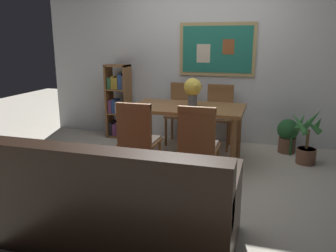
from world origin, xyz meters
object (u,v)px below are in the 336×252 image
at_px(bookshelf, 118,103).
at_px(flower_vase, 193,89).
at_px(dining_chair_near_left, 138,136).
at_px(leather_couch, 117,205).
at_px(dining_chair_far_left, 181,108).
at_px(dining_chair_far_right, 219,111).
at_px(dining_table, 187,114).
at_px(dining_chair_near_right, 198,140).
at_px(potted_ivy, 288,135).
at_px(tv_remote, 202,109).
at_px(potted_palm, 307,142).

height_order(bookshelf, flower_vase, bookshelf).
bearing_deg(dining_chair_near_left, leather_couch, -76.67).
distance_m(dining_chair_far_left, dining_chair_far_right, 0.59).
bearing_deg(dining_table, leather_couch, -92.49).
height_order(dining_chair_near_right, leather_couch, dining_chair_near_right).
xyz_separation_m(dining_chair_near_left, dining_chair_far_left, (0.07, 1.63, 0.00)).
bearing_deg(potted_ivy, dining_table, -149.89).
bearing_deg(flower_vase, dining_chair_near_right, -73.21).
distance_m(dining_chair_near_left, potted_ivy, 2.27).
bearing_deg(dining_chair_far_left, potted_ivy, -2.76).
xyz_separation_m(dining_table, leather_couch, (-0.08, -1.95, -0.32)).
height_order(dining_chair_far_left, dining_chair_near_right, same).
bearing_deg(potted_ivy, tv_remote, -139.53).
height_order(dining_chair_near_left, potted_palm, dining_chair_near_left).
xyz_separation_m(dining_chair_near_right, potted_palm, (1.17, 1.15, -0.25)).
relative_size(dining_chair_far_right, tv_remote, 5.61).
xyz_separation_m(potted_palm, flower_vase, (-1.42, -0.34, 0.66)).
distance_m(dining_chair_far_left, potted_palm, 1.85).
bearing_deg(potted_ivy, dining_chair_near_right, -121.83).
bearing_deg(dining_chair_far_left, dining_table, -70.70).
height_order(potted_palm, flower_vase, flower_vase).
bearing_deg(tv_remote, potted_ivy, 40.47).
height_order(dining_chair_far_left, potted_palm, dining_chair_far_left).
distance_m(dining_chair_near_right, flower_vase, 0.94).
relative_size(potted_palm, flower_vase, 2.01).
bearing_deg(leather_couch, dining_chair_near_left, 103.33).
relative_size(dining_chair_far_right, dining_chair_near_right, 1.00).
distance_m(dining_chair_far_right, potted_ivy, 1.02).
bearing_deg(leather_couch, flower_vase, 85.48).
relative_size(leather_couch, potted_ivy, 3.48).
relative_size(bookshelf, tv_remote, 7.22).
bearing_deg(flower_vase, dining_chair_far_left, 113.47).
bearing_deg(potted_ivy, dining_chair_near_left, -136.35).
bearing_deg(bookshelf, dining_chair_far_right, -2.27).
distance_m(potted_palm, tv_remote, 1.44).
distance_m(dining_chair_far_right, flower_vase, 0.90).
xyz_separation_m(leather_couch, tv_remote, (0.31, 1.79, 0.43)).
xyz_separation_m(dining_table, tv_remote, (0.22, -0.16, 0.11)).
bearing_deg(tv_remote, leather_couch, -99.68).
bearing_deg(dining_chair_far_right, dining_table, -111.23).
distance_m(dining_chair_far_left, potted_ivy, 1.59).
relative_size(potted_ivy, potted_palm, 0.72).
bearing_deg(dining_chair_near_right, potted_ivy, 58.17).
distance_m(leather_couch, potted_ivy, 3.02).
bearing_deg(dining_table, bookshelf, 148.12).
relative_size(leather_couch, potted_palm, 2.51).
bearing_deg(dining_chair_far_left, dining_chair_near_right, -69.78).
height_order(dining_chair_far_right, bookshelf, bookshelf).
relative_size(dining_chair_near_left, dining_chair_near_right, 1.00).
bearing_deg(dining_chair_far_right, potted_ivy, -1.69).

